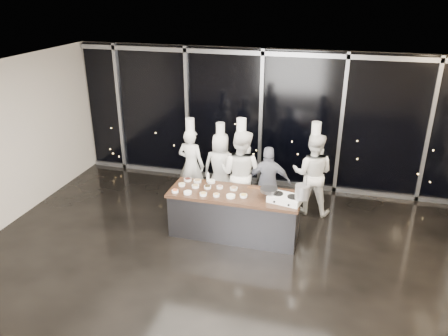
# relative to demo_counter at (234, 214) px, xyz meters

# --- Properties ---
(ground) EXTENTS (9.00, 9.00, 0.00)m
(ground) POSITION_rel_demo_counter_xyz_m (0.00, -0.90, -0.45)
(ground) COLOR black
(ground) RESTS_ON ground
(room_shell) EXTENTS (9.02, 7.02, 3.21)m
(room_shell) POSITION_rel_demo_counter_xyz_m (0.18, -0.90, 1.79)
(room_shell) COLOR beige
(room_shell) RESTS_ON ground
(window_wall) EXTENTS (8.90, 0.11, 3.20)m
(window_wall) POSITION_rel_demo_counter_xyz_m (0.00, 2.53, 1.14)
(window_wall) COLOR black
(window_wall) RESTS_ON ground
(demo_counter) EXTENTS (2.46, 0.86, 0.90)m
(demo_counter) POSITION_rel_demo_counter_xyz_m (0.00, 0.00, 0.00)
(demo_counter) COLOR #3C3C41
(demo_counter) RESTS_ON ground
(stove) EXTENTS (0.64, 0.47, 0.14)m
(stove) POSITION_rel_demo_counter_xyz_m (0.95, -0.11, 0.51)
(stove) COLOR white
(stove) RESTS_ON demo_counter
(frying_pan) EXTENTS (0.58, 0.38, 0.05)m
(frying_pan) POSITION_rel_demo_counter_xyz_m (0.64, -0.04, 0.61)
(frying_pan) COLOR slate
(frying_pan) RESTS_ON stove
(stock_pot) EXTENTS (0.29, 0.29, 0.25)m
(stock_pot) POSITION_rel_demo_counter_xyz_m (1.25, -0.17, 0.71)
(stock_pot) COLOR #B7B7BA
(stock_pot) RESTS_ON stove
(prep_bowls) EXTENTS (1.41, 0.74, 0.05)m
(prep_bowls) POSITION_rel_demo_counter_xyz_m (-0.54, 0.01, 0.47)
(prep_bowls) COLOR white
(prep_bowls) RESTS_ON demo_counter
(squeeze_bottle) EXTENTS (0.06, 0.06, 0.22)m
(squeeze_bottle) POSITION_rel_demo_counter_xyz_m (-0.62, 0.34, 0.55)
(squeeze_bottle) COLOR white
(squeeze_bottle) RESTS_ON demo_counter
(chef_far_left) EXTENTS (0.66, 0.49, 1.89)m
(chef_far_left) POSITION_rel_demo_counter_xyz_m (-1.28, 1.21, 0.40)
(chef_far_left) COLOR white
(chef_far_left) RESTS_ON ground
(chef_left) EXTENTS (0.79, 0.53, 1.80)m
(chef_left) POSITION_rel_demo_counter_xyz_m (-0.66, 1.37, 0.34)
(chef_left) COLOR white
(chef_left) RESTS_ON ground
(chef_center) EXTENTS (1.04, 0.88, 2.10)m
(chef_center) POSITION_rel_demo_counter_xyz_m (-0.08, 0.82, 0.49)
(chef_center) COLOR white
(chef_center) RESTS_ON ground
(guest) EXTENTS (0.95, 0.51, 1.54)m
(guest) POSITION_rel_demo_counter_xyz_m (0.49, 0.89, 0.32)
(guest) COLOR black
(guest) RESTS_ON ground
(chef_right) EXTENTS (0.89, 0.71, 1.99)m
(chef_right) POSITION_rel_demo_counter_xyz_m (1.33, 1.33, 0.44)
(chef_right) COLOR white
(chef_right) RESTS_ON ground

